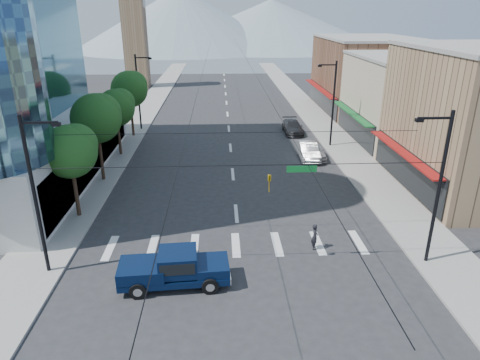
# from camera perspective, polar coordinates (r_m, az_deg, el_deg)

# --- Properties ---
(ground) EXTENTS (160.00, 160.00, 0.00)m
(ground) POSITION_cam_1_polar(r_m,az_deg,el_deg) (25.85, 0.02, -10.33)
(ground) COLOR #28282B
(ground) RESTS_ON ground
(sidewalk_left) EXTENTS (4.00, 120.00, 0.15)m
(sidewalk_left) POSITION_cam_1_polar(r_m,az_deg,el_deg) (64.32, -12.60, 8.91)
(sidewalk_left) COLOR gray
(sidewalk_left) RESTS_ON ground
(sidewalk_right) EXTENTS (4.00, 120.00, 0.15)m
(sidewalk_right) POSITION_cam_1_polar(r_m,az_deg,el_deg) (64.71, 9.11, 9.23)
(sidewalk_right) COLOR gray
(sidewalk_right) RESTS_ON ground
(shop_mid) EXTENTS (12.00, 14.00, 9.00)m
(shop_mid) POSITION_cam_1_polar(r_m,az_deg,el_deg) (51.32, 21.89, 9.80)
(shop_mid) COLOR tan
(shop_mid) RESTS_ON ground
(shop_far) EXTENTS (12.00, 18.00, 10.00)m
(shop_far) POSITION_cam_1_polar(r_m,az_deg,el_deg) (65.95, 16.38, 13.24)
(shop_far) COLOR brown
(shop_far) RESTS_ON ground
(clock_tower) EXTENTS (4.80, 4.80, 20.40)m
(clock_tower) POSITION_cam_1_polar(r_m,az_deg,el_deg) (85.37, -13.90, 19.02)
(clock_tower) COLOR #8C6B4C
(clock_tower) RESTS_ON ground
(mountain_left) EXTENTS (80.00, 80.00, 22.00)m
(mountain_left) POSITION_cam_1_polar(r_m,az_deg,el_deg) (172.49, -7.84, 20.57)
(mountain_left) COLOR gray
(mountain_left) RESTS_ON ground
(mountain_right) EXTENTS (90.00, 90.00, 18.00)m
(mountain_right) POSITION_cam_1_polar(r_m,az_deg,el_deg) (183.17, 4.15, 20.13)
(mountain_right) COLOR gray
(mountain_right) RESTS_ON ground
(tree_near) EXTENTS (3.65, 3.64, 6.71)m
(tree_near) POSITION_cam_1_polar(r_m,az_deg,el_deg) (30.99, -21.51, 3.81)
(tree_near) COLOR black
(tree_near) RESTS_ON ground
(tree_midnear) EXTENTS (4.09, 4.09, 7.52)m
(tree_midnear) POSITION_cam_1_polar(r_m,az_deg,el_deg) (37.30, -18.41, 8.01)
(tree_midnear) COLOR black
(tree_midnear) RESTS_ON ground
(tree_midfar) EXTENTS (3.65, 3.64, 6.71)m
(tree_midfar) POSITION_cam_1_polar(r_m,az_deg,el_deg) (44.05, -16.03, 9.43)
(tree_midfar) COLOR black
(tree_midfar) RESTS_ON ground
(tree_far) EXTENTS (4.09, 4.09, 7.52)m
(tree_far) POSITION_cam_1_polar(r_m,az_deg,el_deg) (50.67, -14.39, 11.80)
(tree_far) COLOR black
(tree_far) RESTS_ON ground
(signal_rig) EXTENTS (21.80, 0.20, 9.00)m
(signal_rig) POSITION_cam_1_polar(r_m,az_deg,el_deg) (22.81, 0.63, -1.72)
(signal_rig) COLOR black
(signal_rig) RESTS_ON ground
(lamp_pole_nw) EXTENTS (2.00, 0.25, 9.00)m
(lamp_pole_nw) POSITION_cam_1_polar(r_m,az_deg,el_deg) (53.51, -13.30, 11.67)
(lamp_pole_nw) COLOR black
(lamp_pole_nw) RESTS_ON ground
(lamp_pole_ne) EXTENTS (2.00, 0.25, 9.00)m
(lamp_pole_ne) POSITION_cam_1_polar(r_m,az_deg,el_deg) (46.27, 12.21, 10.27)
(lamp_pole_ne) COLOR black
(lamp_pole_ne) RESTS_ON ground
(pickup_truck) EXTENTS (6.01, 2.60, 1.99)m
(pickup_truck) POSITION_cam_1_polar(r_m,az_deg,el_deg) (23.33, -8.82, -11.49)
(pickup_truck) COLOR #071738
(pickup_truck) RESTS_ON ground
(pedestrian) EXTENTS (0.45, 0.64, 1.67)m
(pedestrian) POSITION_cam_1_polar(r_m,az_deg,el_deg) (26.74, 9.94, -7.44)
(pedestrian) COLOR black
(pedestrian) RESTS_ON ground
(parked_car_near) EXTENTS (1.90, 4.66, 1.59)m
(parked_car_near) POSITION_cam_1_polar(r_m,az_deg,el_deg) (43.20, 9.82, 3.95)
(parked_car_near) COLOR #A2A1A6
(parked_car_near) RESTS_ON ground
(parked_car_mid) EXTENTS (1.83, 4.96, 1.62)m
(parked_car_mid) POSITION_cam_1_polar(r_m,az_deg,el_deg) (42.85, 9.08, 3.88)
(parked_car_mid) COLOR #BDBDBD
(parked_car_mid) RESTS_ON ground
(parked_car_far) EXTENTS (2.16, 5.18, 1.50)m
(parked_car_far) POSITION_cam_1_polar(r_m,az_deg,el_deg) (51.85, 7.03, 7.03)
(parked_car_far) COLOR #28272A
(parked_car_far) RESTS_ON ground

